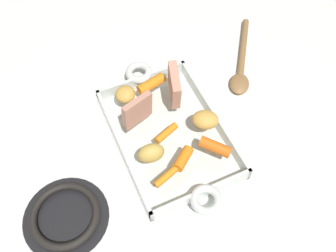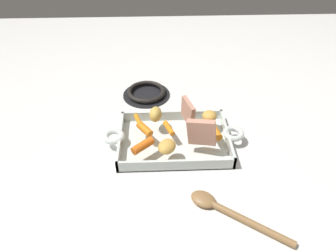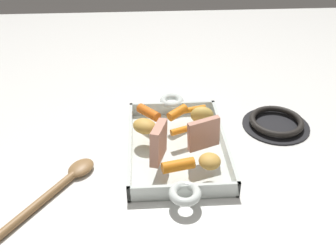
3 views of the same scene
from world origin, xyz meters
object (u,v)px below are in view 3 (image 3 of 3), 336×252
roasting_dish (177,146)px  baby_carrot_southwest (178,165)px  roast_slice_thin (159,143)px  potato_golden_large (145,126)px  potato_corner (210,161)px  roast_slice_thick (204,134)px  baby_carrot_short (182,130)px  baby_carrot_long (149,112)px  baby_carrot_center_left (194,109)px  baby_carrot_northwest (177,113)px  serving_spoon (62,184)px  potato_near_roast (202,115)px  stove_burner_rear (276,123)px

roasting_dish → baby_carrot_southwest: (-0.11, 0.01, 0.04)m
roast_slice_thin → baby_carrot_southwest: size_ratio=1.15×
potato_golden_large → potato_corner: potato_golden_large is taller
roast_slice_thick → baby_carrot_short: bearing=34.2°
baby_carrot_southwest → roasting_dish: bearing=-4.0°
baby_carrot_long → roasting_dish: bearing=-144.4°
baby_carrot_center_left → potato_golden_large: bearing=123.0°
roast_slice_thick → baby_carrot_southwest: bearing=139.8°
roast_slice_thin → baby_carrot_long: 0.16m
roast_slice_thin → roast_slice_thick: bearing=-73.9°
roast_slice_thin → baby_carrot_long: roast_slice_thin is taller
baby_carrot_short → baby_carrot_northwest: (0.07, 0.01, 0.00)m
roast_slice_thick → roast_slice_thin: 0.10m
baby_carrot_center_left → potato_corner: bearing=-178.6°
baby_carrot_southwest → baby_carrot_short: (0.13, -0.02, -0.00)m
roasting_dish → baby_carrot_southwest: bearing=176.0°
roasting_dish → baby_carrot_long: baby_carrot_long is taller
baby_carrot_southwest → baby_carrot_northwest: size_ratio=1.26×
baby_carrot_short → baby_carrot_center_left: (0.09, -0.04, -0.00)m
serving_spoon → baby_carrot_southwest: bearing=-57.0°
baby_carrot_southwest → potato_near_roast: 0.18m
baby_carrot_southwest → potato_corner: 0.06m
potato_corner → stove_burner_rear: potato_corner is taller
roast_slice_thin → potato_corner: 0.11m
roasting_dish → potato_golden_large: 0.09m
roasting_dish → stove_burner_rear: 0.27m
baby_carrot_long → stove_burner_rear: 0.32m
roasting_dish → roast_slice_thin: size_ratio=5.40×
baby_carrot_short → baby_carrot_northwest: baby_carrot_northwest is taller
roasting_dish → roast_slice_thick: roast_slice_thick is taller
roast_slice_thick → potato_golden_large: size_ratio=1.27×
baby_carrot_short → potato_corner: bearing=-160.8°
baby_carrot_long → potato_golden_large: potato_golden_large is taller
serving_spoon → potato_corner: bearing=-55.6°
roasting_dish → roast_slice_thin: (-0.07, 0.04, 0.07)m
baby_carrot_short → serving_spoon: bearing=115.3°
roast_slice_thin → baby_carrot_center_left: (0.18, -0.10, -0.03)m
roast_slice_thick → potato_near_roast: 0.10m
baby_carrot_long → roast_slice_thin: bearing=-173.5°
roast_slice_thin → baby_carrot_center_left: roast_slice_thin is taller
potato_near_roast → potato_corner: potato_near_roast is taller
roast_slice_thick → baby_carrot_southwest: (-0.07, 0.06, -0.02)m
roast_slice_thin → baby_carrot_southwest: (-0.04, -0.04, -0.03)m
baby_carrot_center_left → baby_carrot_long: (-0.02, 0.11, 0.00)m
roasting_dish → baby_carrot_northwest: bearing=-5.0°
baby_carrot_short → baby_carrot_northwest: bearing=4.3°
roasting_dish → baby_carrot_northwest: (0.08, -0.01, 0.04)m
potato_corner → potato_near_roast: bearing=-2.4°
stove_burner_rear → serving_spoon: stove_burner_rear is taller
potato_near_roast → serving_spoon: bearing=117.4°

